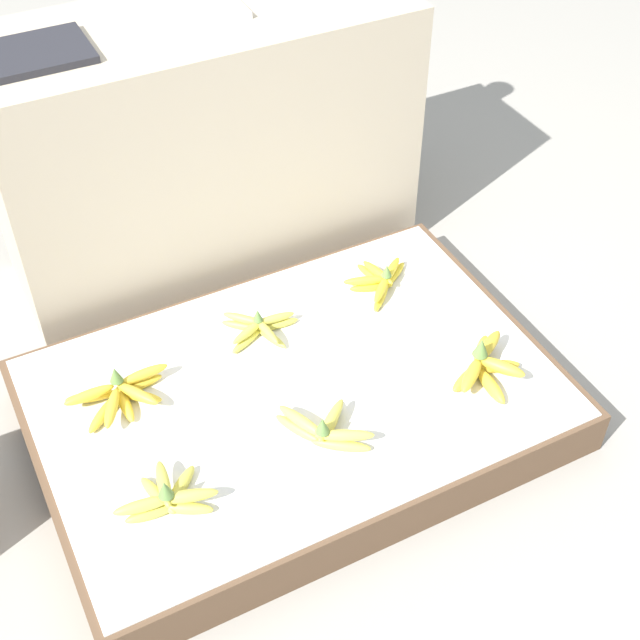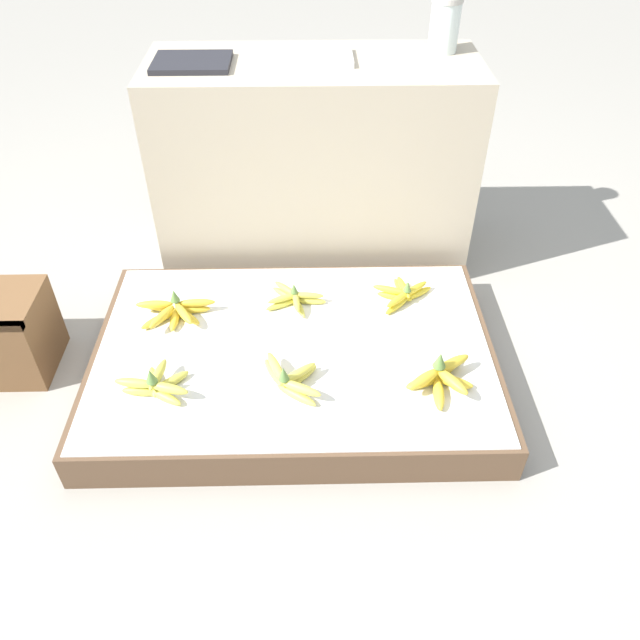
{
  "view_description": "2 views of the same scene",
  "coord_description": "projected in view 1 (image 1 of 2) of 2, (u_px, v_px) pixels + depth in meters",
  "views": [
    {
      "loc": [
        -0.61,
        -1.33,
        1.74
      ],
      "look_at": [
        0.12,
        0.11,
        0.21
      ],
      "focal_mm": 50.0,
      "sensor_mm": 36.0,
      "label": 1
    },
    {
      "loc": [
        0.05,
        -1.42,
        1.47
      ],
      "look_at": [
        0.08,
        0.04,
        0.19
      ],
      "focal_mm": 35.0,
      "sensor_mm": 36.0,
      "label": 2
    }
  ],
  "objects": [
    {
      "name": "back_vendor_table",
      "position": [
        205.0,
        148.0,
        2.48
      ],
      "size": [
        1.14,
        0.45,
        0.76
      ],
      "color": "tan",
      "rests_on": "ground_plane"
    },
    {
      "name": "ground_plane",
      "position": [
        296.0,
        421.0,
        2.26
      ],
      "size": [
        10.0,
        10.0,
        0.0
      ],
      "primitive_type": "plane",
      "color": "gray"
    },
    {
      "name": "banana_bunch_middle_midright",
      "position": [
        380.0,
        280.0,
        2.42
      ],
      "size": [
        0.21,
        0.2,
        0.08
      ],
      "color": "yellow",
      "rests_on": "display_platform"
    },
    {
      "name": "banana_bunch_front_left",
      "position": [
        167.0,
        498.0,
        1.9
      ],
      "size": [
        0.22,
        0.17,
        0.1
      ],
      "color": "gold",
      "rests_on": "display_platform"
    },
    {
      "name": "banana_bunch_middle_midleft",
      "position": [
        259.0,
        328.0,
        2.29
      ],
      "size": [
        0.21,
        0.18,
        0.08
      ],
      "color": "gold",
      "rests_on": "display_platform"
    },
    {
      "name": "banana_bunch_middle_left",
      "position": [
        120.0,
        395.0,
        2.11
      ],
      "size": [
        0.26,
        0.17,
        0.1
      ],
      "color": "gold",
      "rests_on": "display_platform"
    },
    {
      "name": "foam_tray_dark",
      "position": [
        34.0,
        53.0,
        2.06
      ],
      "size": [
        0.25,
        0.2,
        0.02
      ],
      "color": "#232328",
      "rests_on": "back_vendor_table"
    },
    {
      "name": "banana_bunch_front_midleft",
      "position": [
        324.0,
        429.0,
        2.03
      ],
      "size": [
        0.18,
        0.2,
        0.1
      ],
      "color": "#DBCC4C",
      "rests_on": "display_platform"
    },
    {
      "name": "foam_tray_white",
      "position": [
        183.0,
        13.0,
        2.22
      ],
      "size": [
        0.3,
        0.18,
        0.02
      ],
      "color": "white",
      "rests_on": "back_vendor_table"
    },
    {
      "name": "banana_bunch_front_midright",
      "position": [
        485.0,
        365.0,
        2.17
      ],
      "size": [
        0.21,
        0.22,
        0.11
      ],
      "color": "gold",
      "rests_on": "display_platform"
    },
    {
      "name": "display_platform",
      "position": [
        296.0,
        404.0,
        2.21
      ],
      "size": [
        1.25,
        0.85,
        0.13
      ],
      "color": "brown",
      "rests_on": "ground_plane"
    }
  ]
}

